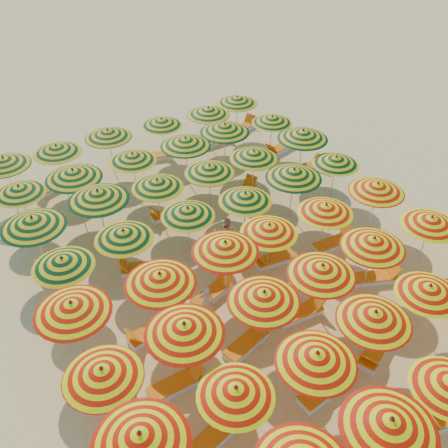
{
  "coord_description": "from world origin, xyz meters",
  "views": [
    {
      "loc": [
        -7.86,
        -12.27,
        13.32
      ],
      "look_at": [
        0.0,
        0.5,
        1.6
      ],
      "focal_mm": 40.0,
      "sensor_mm": 36.0,
      "label": 1
    }
  ],
  "objects_px": {
    "umbrella_44": "(108,133)",
    "lounger_12": "(375,278)",
    "umbrella_42": "(4,161)",
    "lounger_26": "(156,156)",
    "umbrella_7": "(236,391)",
    "umbrella_29": "(336,160)",
    "umbrella_31": "(98,195)",
    "lounger_15": "(275,259)",
    "lounger_17": "(142,268)",
    "lounger_18": "(235,241)",
    "umbrella_39": "(186,142)",
    "umbrella_40": "(225,128)",
    "umbrella_23": "(377,187)",
    "umbrella_43": "(57,149)",
    "umbrella_19": "(160,278)",
    "umbrella_33": "(209,169)",
    "umbrella_34": "(254,154)",
    "umbrella_15": "(322,270)",
    "lounger_28": "(244,128)",
    "lounger_7": "(375,351)",
    "lounger_10": "(247,343)",
    "lounger_22": "(307,168)",
    "umbrella_35": "(303,134)",
    "umbrella_37": "(73,174)",
    "lounger_23": "(19,232)",
    "umbrella_22": "(326,209)",
    "umbrella_46": "(208,111)",
    "umbrella_2": "(390,424)",
    "lounger_6": "(325,390)",
    "umbrella_13": "(184,328)",
    "lounger_24": "(279,149)",
    "umbrella_45": "(162,122)",
    "umbrella_41": "(272,119)",
    "umbrella_12": "(102,373)",
    "umbrella_36": "(19,190)",
    "lounger_16": "(334,243)",
    "lounger_11": "(300,313)",
    "umbrella_26": "(188,212)",
    "lounger_14": "(213,293)",
    "umbrella_25": "(124,234)",
    "lounger_19": "(60,263)",
    "umbrella_32": "(157,183)",
    "lounger_13": "(151,332)",
    "lounger_27": "(218,141)",
    "lounger_25": "(53,187)",
    "umbrella_27": "(245,197)",
    "beachgoer_b": "(228,232)",
    "umbrella_10": "(429,290)",
    "umbrella_24": "(62,262)",
    "beachgoer_a": "(206,301)",
    "umbrella_21": "(269,229)",
    "umbrella_8": "(317,358)",
    "umbrella_9": "(375,316)",
    "umbrella_47": "(237,100)"
  },
  "relations": [
    {
      "from": "umbrella_44",
      "to": "lounger_12",
      "type": "relative_size",
      "value": 1.31
    },
    {
      "from": "umbrella_42",
      "to": "lounger_26",
      "type": "distance_m",
      "value": 7.42
    },
    {
      "from": "umbrella_7",
      "to": "umbrella_29",
      "type": "xyz_separation_m",
      "value": [
        10.08,
        7.48,
        -0.01
      ]
    },
    {
      "from": "umbrella_31",
      "to": "lounger_15",
      "type": "xyz_separation_m",
      "value": [
        5.16,
        -4.81,
        -2.1
      ]
    },
    {
      "from": "lounger_17",
      "to": "lounger_18",
      "type": "height_order",
      "value": "same"
    },
    {
      "from": "umbrella_39",
      "to": "umbrella_40",
      "type": "relative_size",
      "value": 0.83
    },
    {
      "from": "umbrella_23",
      "to": "umbrella_43",
      "type": "height_order",
      "value": "umbrella_23"
    },
    {
      "from": "umbrella_19",
      "to": "umbrella_33",
      "type": "height_order",
      "value": "umbrella_19"
    },
    {
      "from": "umbrella_34",
      "to": "umbrella_15",
      "type": "bearing_deg",
      "value": -107.81
    },
    {
      "from": "lounger_28",
      "to": "lounger_7",
      "type": "bearing_deg",
      "value": -132.24
    },
    {
      "from": "umbrella_29",
      "to": "lounger_10",
      "type": "height_order",
      "value": "umbrella_29"
    },
    {
      "from": "umbrella_44",
      "to": "lounger_15",
      "type": "distance_m",
      "value": 10.33
    },
    {
      "from": "umbrella_15",
      "to": "lounger_22",
      "type": "height_order",
      "value": "umbrella_15"
    },
    {
      "from": "umbrella_35",
      "to": "umbrella_37",
      "type": "bearing_deg",
      "value": 167.3
    },
    {
      "from": "lounger_22",
      "to": "lounger_23",
      "type": "relative_size",
      "value": 0.98
    },
    {
      "from": "umbrella_22",
      "to": "umbrella_46",
      "type": "xyz_separation_m",
      "value": [
        0.41,
        9.67,
        0.04
      ]
    },
    {
      "from": "umbrella_2",
      "to": "umbrella_44",
      "type": "distance_m",
      "value": 17.73
    },
    {
      "from": "umbrella_7",
      "to": "umbrella_34",
      "type": "bearing_deg",
      "value": 53.53
    },
    {
      "from": "umbrella_42",
      "to": "lounger_17",
      "type": "distance_m",
      "value": 8.24
    },
    {
      "from": "umbrella_37",
      "to": "lounger_6",
      "type": "xyz_separation_m",
      "value": [
        3.28,
        -12.43,
        -2.07
      ]
    },
    {
      "from": "umbrella_13",
      "to": "lounger_24",
      "type": "bearing_deg",
      "value": 42.13
    },
    {
      "from": "lounger_7",
      "to": "umbrella_45",
      "type": "bearing_deg",
      "value": -112.14
    },
    {
      "from": "umbrella_22",
      "to": "lounger_18",
      "type": "distance_m",
      "value": 3.93
    },
    {
      "from": "umbrella_41",
      "to": "lounger_10",
      "type": "distance_m",
      "value": 12.95
    },
    {
      "from": "umbrella_12",
      "to": "umbrella_36",
      "type": "xyz_separation_m",
      "value": [
        0.29,
        10.18,
        -0.1
      ]
    },
    {
      "from": "umbrella_39",
      "to": "umbrella_40",
      "type": "height_order",
      "value": "umbrella_40"
    },
    {
      "from": "umbrella_7",
      "to": "lounger_16",
      "type": "height_order",
      "value": "umbrella_7"
    },
    {
      "from": "umbrella_2",
      "to": "lounger_11",
      "type": "bearing_deg",
      "value": 72.0
    },
    {
      "from": "umbrella_34",
      "to": "lounger_12",
      "type": "relative_size",
      "value": 1.27
    },
    {
      "from": "umbrella_26",
      "to": "lounger_22",
      "type": "relative_size",
      "value": 1.53
    },
    {
      "from": "umbrella_22",
      "to": "umbrella_41",
      "type": "height_order",
      "value": "umbrella_22"
    },
    {
      "from": "umbrella_37",
      "to": "umbrella_42",
      "type": "distance_m",
      "value": 3.55
    },
    {
      "from": "lounger_14",
      "to": "lounger_17",
      "type": "xyz_separation_m",
      "value": [
        -1.63,
        2.56,
        0.0
      ]
    },
    {
      "from": "umbrella_19",
      "to": "umbrella_23",
      "type": "bearing_deg",
      "value": 1.3
    },
    {
      "from": "umbrella_23",
      "to": "umbrella_25",
      "type": "distance_m",
      "value": 10.2
    },
    {
      "from": "umbrella_31",
      "to": "umbrella_22",
      "type": "bearing_deg",
      "value": -35.3
    },
    {
      "from": "umbrella_12",
      "to": "umbrella_35",
      "type": "relative_size",
      "value": 0.79
    },
    {
      "from": "lounger_12",
      "to": "lounger_19",
      "type": "relative_size",
      "value": 1.0
    },
    {
      "from": "umbrella_32",
      "to": "lounger_13",
      "type": "xyz_separation_m",
      "value": [
        -3.0,
        -5.43,
        -1.87
      ]
    },
    {
      "from": "umbrella_33",
      "to": "lounger_27",
      "type": "relative_size",
      "value": 1.64
    },
    {
      "from": "umbrella_35",
      "to": "lounger_25",
      "type": "distance_m",
      "value": 12.09
    },
    {
      "from": "umbrella_27",
      "to": "beachgoer_b",
      "type": "distance_m",
      "value": 1.61
    },
    {
      "from": "umbrella_10",
      "to": "umbrella_24",
      "type": "distance_m",
      "value": 12.01
    },
    {
      "from": "lounger_13",
      "to": "umbrella_35",
      "type": "bearing_deg",
      "value": -160.74
    },
    {
      "from": "beachgoer_a",
      "to": "lounger_24",
      "type": "bearing_deg",
      "value": -114.92
    },
    {
      "from": "umbrella_7",
      "to": "umbrella_21",
      "type": "bearing_deg",
      "value": 47.13
    },
    {
      "from": "umbrella_8",
      "to": "umbrella_36",
      "type": "distance_m",
      "value": 13.71
    },
    {
      "from": "umbrella_25",
      "to": "lounger_17",
      "type": "height_order",
      "value": "umbrella_25"
    },
    {
      "from": "umbrella_9",
      "to": "umbrella_47",
      "type": "bearing_deg",
      "value": 72.11
    },
    {
      "from": "lounger_17",
      "to": "lounger_7",
      "type": "bearing_deg",
      "value": 146.53
    }
  ]
}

